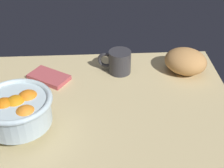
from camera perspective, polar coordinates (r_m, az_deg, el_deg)
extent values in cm
cube|color=#CAB580|center=(104.76, -1.92, -3.44)|extent=(81.96, 56.94, 3.00)
cylinder|color=silver|center=(96.29, -15.30, -6.81)|extent=(8.37, 8.37, 2.77)
cylinder|color=silver|center=(93.12, -15.77, -4.51)|extent=(17.82, 17.82, 7.25)
torus|color=silver|center=(90.93, -16.13, -2.74)|extent=(19.42, 19.42, 1.60)
sphere|color=orange|center=(92.29, -17.73, -4.14)|extent=(6.44, 6.44, 6.44)
sphere|color=orange|center=(88.40, -14.37, -5.45)|extent=(6.36, 6.36, 6.36)
sphere|color=orange|center=(93.26, -13.98, -2.90)|extent=(6.60, 6.60, 6.60)
sphere|color=orange|center=(92.20, -15.92, -3.78)|extent=(6.58, 6.58, 6.58)
ellipsoid|color=tan|center=(117.63, 12.42, 3.81)|extent=(18.75, 18.00, 8.44)
cube|color=#B44C50|center=(114.83, -10.68, 1.15)|extent=(15.25, 13.69, 1.50)
cylinder|color=#323136|center=(114.98, 1.34, 3.78)|extent=(7.69, 7.69, 7.97)
torus|color=#323136|center=(115.92, -1.11, 4.07)|extent=(5.77, 2.70, 5.66)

